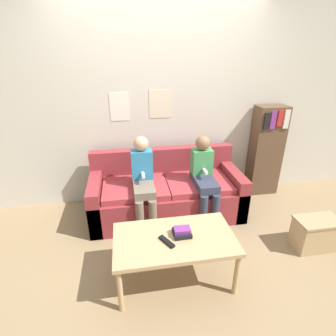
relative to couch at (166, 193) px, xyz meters
The scene contains 10 objects.
ground_plane 0.57m from the couch, 90.00° to the right, with size 10.00×10.00×0.00m, color #937A56.
wall_back 1.14m from the couch, 90.02° to the left, with size 8.00×0.06×2.60m.
couch is the anchor object (origin of this frame).
coffee_table 1.09m from the couch, 95.49° to the right, with size 1.04×0.59×0.46m.
person_left 0.47m from the couch, 147.57° to the right, with size 0.24×0.54×1.05m.
person_right 0.55m from the couch, 24.30° to the right, with size 0.24×0.54×1.02m.
tv_remote 1.16m from the couch, 99.05° to the right, with size 0.12×0.17×0.02m.
book_stack 1.07m from the couch, 91.83° to the right, with size 0.15×0.15×0.07m.
bookshelf 1.54m from the couch, 12.17° to the left, with size 0.41×0.26×1.26m.
storage_box 1.70m from the couch, 32.71° to the right, with size 0.45×0.27×0.35m.
Camera 1 is at (-0.46, -2.32, 1.93)m, focal length 28.00 mm.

